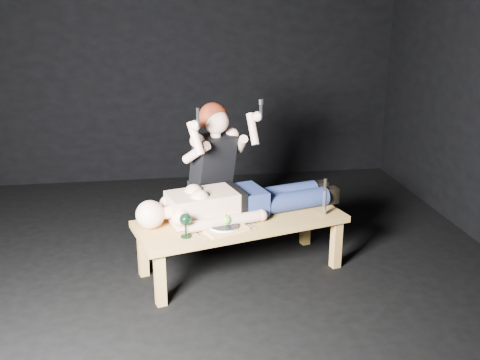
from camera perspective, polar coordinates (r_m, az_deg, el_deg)
The scene contains 13 objects.
ground at distance 4.45m, azimuth -3.98°, elevation -9.59°, with size 5.00×5.00×0.00m, color black.
back_wall at distance 6.46m, azimuth -6.13°, elevation 13.06°, with size 5.00×5.00×0.00m, color black.
table at distance 4.38m, azimuth 0.10°, elevation -6.73°, with size 1.62×0.61×0.45m, color #AD803D.
lying_man at distance 4.34m, azimuth 0.23°, elevation -1.81°, with size 1.69×0.51×0.27m, color beige, non-canonical shape.
kneeling_woman at distance 4.65m, azimuth -3.32°, elevation 0.56°, with size 0.71×0.79×1.33m, color black, non-canonical shape.
serving_tray at distance 4.10m, azimuth -1.66°, elevation -5.01°, with size 0.32×0.23×0.02m, color tan.
plate at distance 4.09m, azimuth -1.66°, elevation -4.78°, with size 0.21×0.21×0.02m, color white.
apple at distance 4.08m, azimuth -1.40°, elevation -4.17°, with size 0.07×0.07×0.07m, color green.
goblet at distance 3.96m, azimuth -5.64°, elevation -4.68°, with size 0.09×0.09×0.18m, color black, non-canonical shape.
fork_flat at distance 3.98m, azimuth -4.02°, elevation -5.85°, with size 0.02×0.17×0.01m, color #B2B2B7.
knife_flat at distance 4.17m, azimuth 1.13°, elevation -4.68°, with size 0.02×0.17×0.01m, color #B2B2B7.
spoon_flat at distance 4.22m, azimuth 0.53°, elevation -4.36°, with size 0.02×0.17×0.01m, color #B2B2B7.
carving_knife at distance 4.37m, azimuth 8.76°, elevation -1.72°, with size 0.04×0.04×0.30m, color #B2B2B7, non-canonical shape.
Camera 1 is at (-0.28, -3.93, 2.08)m, focal length 41.28 mm.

